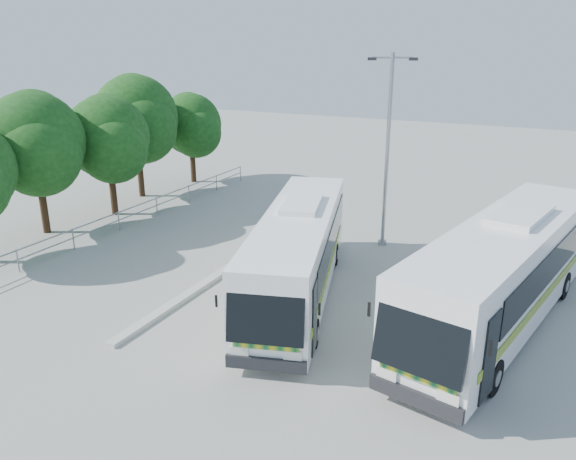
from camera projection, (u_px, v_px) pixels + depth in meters
The scene contains 10 objects.
ground at pixel (265, 289), 21.76m from camera, with size 100.00×100.00×0.00m, color gray.
kerb_divider at pixel (240, 261), 24.39m from camera, with size 0.40×16.00×0.15m, color #B2B2AD.
railing at pixel (132, 212), 29.09m from camera, with size 0.06×22.00×1.00m.
tree_far_b at pixel (35, 142), 26.74m from camera, with size 5.33×5.03×6.96m.
tree_far_c at pixel (109, 138), 29.78m from camera, with size 4.97×4.69×6.49m.
tree_far_d at pixel (137, 118), 33.25m from camera, with size 5.62×5.30×7.33m.
tree_far_e at pixel (192, 124), 37.09m from camera, with size 4.54×4.28×5.92m.
coach_main at pixel (298, 251), 20.71m from camera, with size 5.47×11.82×3.23m.
coach_adjacent at pixel (503, 272), 18.44m from camera, with size 5.15×13.04×3.55m.
lamppost at pixel (388, 144), 25.00m from camera, with size 2.07×0.84×8.69m.
Camera 1 is at (9.56, -17.44, 9.16)m, focal length 35.00 mm.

